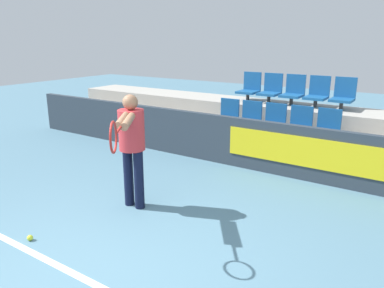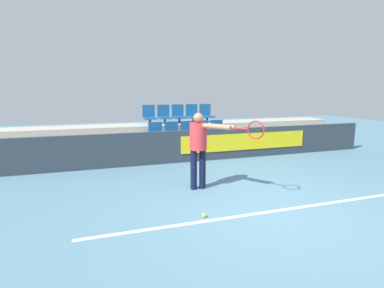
# 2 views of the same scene
# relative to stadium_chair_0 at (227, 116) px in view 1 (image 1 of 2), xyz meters

# --- Properties ---
(ground_plane) EXTENTS (30.00, 30.00, 0.00)m
(ground_plane) POSITION_rel_stadium_chair_0_xyz_m (0.98, -4.46, -0.72)
(ground_plane) COLOR slate
(court_baseline) EXTENTS (6.13, 0.08, 0.01)m
(court_baseline) POSITION_rel_stadium_chair_0_xyz_m (0.98, -4.49, -0.71)
(court_baseline) COLOR white
(court_baseline) RESTS_ON ground
(barrier_wall) EXTENTS (11.30, 0.14, 0.88)m
(barrier_wall) POSITION_rel_stadium_chair_0_xyz_m (1.01, -0.72, -0.27)
(barrier_wall) COLOR #2D3842
(barrier_wall) RESTS_ON ground
(bleacher_tier_front) EXTENTS (10.90, 1.02, 0.45)m
(bleacher_tier_front) POSITION_rel_stadium_chair_0_xyz_m (0.98, -0.13, -0.49)
(bleacher_tier_front) COLOR #ADA89E
(bleacher_tier_front) RESTS_ON ground
(bleacher_tier_middle) EXTENTS (10.90, 1.02, 0.91)m
(bleacher_tier_middle) POSITION_rel_stadium_chair_0_xyz_m (0.98, 0.89, -0.26)
(bleacher_tier_middle) COLOR #ADA89E
(bleacher_tier_middle) RESTS_ON ground
(stadium_chair_0) EXTENTS (0.40, 0.46, 0.60)m
(stadium_chair_0) POSITION_rel_stadium_chair_0_xyz_m (0.00, 0.00, 0.00)
(stadium_chair_0) COLOR #333333
(stadium_chair_0) RESTS_ON bleacher_tier_front
(stadium_chair_1) EXTENTS (0.40, 0.46, 0.60)m
(stadium_chair_1) POSITION_rel_stadium_chair_0_xyz_m (0.49, 0.00, 0.00)
(stadium_chair_1) COLOR #333333
(stadium_chair_1) RESTS_ON bleacher_tier_front
(stadium_chair_2) EXTENTS (0.40, 0.46, 0.60)m
(stadium_chair_2) POSITION_rel_stadium_chair_0_xyz_m (0.98, 0.00, 0.00)
(stadium_chair_2) COLOR #333333
(stadium_chair_2) RESTS_ON bleacher_tier_front
(stadium_chair_3) EXTENTS (0.40, 0.46, 0.60)m
(stadium_chair_3) POSITION_rel_stadium_chair_0_xyz_m (1.46, 0.00, 0.00)
(stadium_chair_3) COLOR #333333
(stadium_chair_3) RESTS_ON bleacher_tier_front
(stadium_chair_4) EXTENTS (0.40, 0.46, 0.60)m
(stadium_chair_4) POSITION_rel_stadium_chair_0_xyz_m (1.95, 0.00, 0.00)
(stadium_chair_4) COLOR #333333
(stadium_chair_4) RESTS_ON bleacher_tier_front
(stadium_chair_5) EXTENTS (0.40, 0.46, 0.60)m
(stadium_chair_5) POSITION_rel_stadium_chair_0_xyz_m (0.00, 1.02, 0.45)
(stadium_chair_5) COLOR #333333
(stadium_chair_5) RESTS_ON bleacher_tier_middle
(stadium_chair_6) EXTENTS (0.40, 0.46, 0.60)m
(stadium_chair_6) POSITION_rel_stadium_chair_0_xyz_m (0.49, 1.02, 0.45)
(stadium_chair_6) COLOR #333333
(stadium_chair_6) RESTS_ON bleacher_tier_middle
(stadium_chair_7) EXTENTS (0.40, 0.46, 0.60)m
(stadium_chair_7) POSITION_rel_stadium_chair_0_xyz_m (0.98, 1.02, 0.45)
(stadium_chair_7) COLOR #333333
(stadium_chair_7) RESTS_ON bleacher_tier_middle
(stadium_chair_8) EXTENTS (0.40, 0.46, 0.60)m
(stadium_chair_8) POSITION_rel_stadium_chair_0_xyz_m (1.46, 1.02, 0.45)
(stadium_chair_8) COLOR #333333
(stadium_chair_8) RESTS_ON bleacher_tier_middle
(stadium_chair_9) EXTENTS (0.40, 0.46, 0.60)m
(stadium_chair_9) POSITION_rel_stadium_chair_0_xyz_m (1.95, 1.02, 0.45)
(stadium_chair_9) COLOR #333333
(stadium_chair_9) RESTS_ON bleacher_tier_middle
(tennis_player) EXTENTS (0.97, 1.31, 1.54)m
(tennis_player) POSITION_rel_stadium_chair_0_xyz_m (0.26, -3.06, 0.24)
(tennis_player) COLOR black
(tennis_player) RESTS_ON ground
(tennis_ball) EXTENTS (0.07, 0.07, 0.07)m
(tennis_ball) POSITION_rel_stadium_chair_0_xyz_m (-0.16, -4.35, -0.68)
(tennis_ball) COLOR #CCDB33
(tennis_ball) RESTS_ON ground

